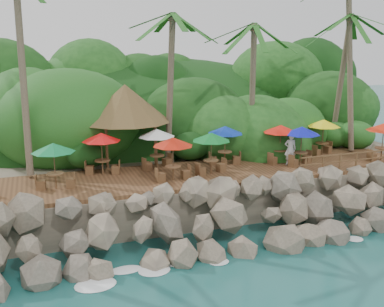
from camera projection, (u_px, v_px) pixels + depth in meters
name	position (u px, v px, depth m)	size (l,w,h in m)	color
ground	(238.00, 260.00, 19.56)	(140.00, 140.00, 0.00)	#19514F
land_base	(148.00, 155.00, 33.98)	(32.00, 25.20, 2.10)	gray
jungle_hill	(128.00, 147.00, 41.10)	(44.80, 28.00, 15.40)	#143811
seawall	(220.00, 219.00, 21.12)	(29.00, 4.00, 2.30)	gray
terrace	(192.00, 175.00, 24.54)	(26.00, 5.00, 0.20)	brown
jungle_foliage	(152.00, 171.00, 33.31)	(44.00, 16.00, 12.00)	#143811
foam_line	(235.00, 256.00, 19.83)	(25.20, 0.80, 0.06)	white
palapa	(125.00, 103.00, 26.26)	(5.25, 5.25, 4.60)	brown
dining_clusters	(208.00, 138.00, 24.56)	(24.77, 4.80, 2.26)	brown
railing	(364.00, 158.00, 25.30)	(8.30, 0.10, 1.00)	brown
waiter	(290.00, 149.00, 26.01)	(0.68, 0.45, 1.88)	silver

